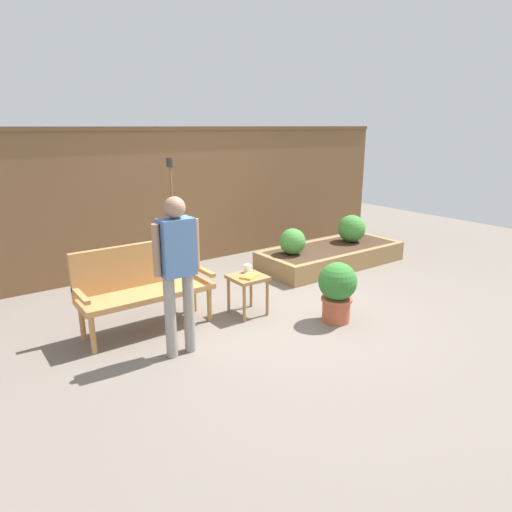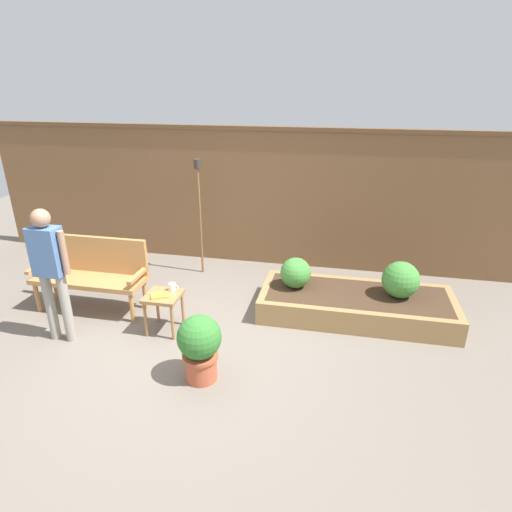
{
  "view_description": "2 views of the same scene",
  "coord_description": "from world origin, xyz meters",
  "px_view_note": "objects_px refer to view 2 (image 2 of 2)",
  "views": [
    {
      "loc": [
        -3.2,
        -3.82,
        2.17
      ],
      "look_at": [
        0.06,
        0.67,
        0.56
      ],
      "focal_mm": 31.64,
      "sensor_mm": 36.0,
      "label": 1
    },
    {
      "loc": [
        1.62,
        -3.78,
        2.77
      ],
      "look_at": [
        0.61,
        1.04,
        0.74
      ],
      "focal_mm": 29.81,
      "sensor_mm": 36.0,
      "label": 2
    }
  ],
  "objects_px": {
    "person_by_bench": "(50,265)",
    "cup_on_table": "(172,287)",
    "shrub_near_bench": "(296,273)",
    "potted_boxwood": "(200,345)",
    "book_on_table": "(160,295)",
    "shrub_far_corner": "(401,280)",
    "side_table": "(163,301)",
    "tiki_torch": "(199,198)",
    "garden_bench": "(92,268)"
  },
  "relations": [
    {
      "from": "book_on_table",
      "to": "potted_boxwood",
      "type": "xyz_separation_m",
      "value": [
        0.72,
        -0.71,
        -0.1
      ]
    },
    {
      "from": "potted_boxwood",
      "to": "person_by_bench",
      "type": "bearing_deg",
      "value": 168.87
    },
    {
      "from": "garden_bench",
      "to": "potted_boxwood",
      "type": "relative_size",
      "value": 2.05
    },
    {
      "from": "cup_on_table",
      "to": "potted_boxwood",
      "type": "bearing_deg",
      "value": -54.3
    },
    {
      "from": "shrub_far_corner",
      "to": "shrub_near_bench",
      "type": "bearing_deg",
      "value": -180.0
    },
    {
      "from": "potted_boxwood",
      "to": "shrub_far_corner",
      "type": "bearing_deg",
      "value": 39.08
    },
    {
      "from": "potted_boxwood",
      "to": "cup_on_table",
      "type": "bearing_deg",
      "value": 125.7
    },
    {
      "from": "cup_on_table",
      "to": "book_on_table",
      "type": "relative_size",
      "value": 0.59
    },
    {
      "from": "tiki_torch",
      "to": "garden_bench",
      "type": "bearing_deg",
      "value": -127.57
    },
    {
      "from": "shrub_far_corner",
      "to": "person_by_bench",
      "type": "xyz_separation_m",
      "value": [
        -3.82,
        -1.29,
        0.41
      ]
    },
    {
      "from": "tiki_torch",
      "to": "side_table",
      "type": "bearing_deg",
      "value": -86.49
    },
    {
      "from": "potted_boxwood",
      "to": "person_by_bench",
      "type": "relative_size",
      "value": 0.45
    },
    {
      "from": "shrub_far_corner",
      "to": "person_by_bench",
      "type": "distance_m",
      "value": 4.05
    },
    {
      "from": "potted_boxwood",
      "to": "shrub_far_corner",
      "type": "relative_size",
      "value": 1.55
    },
    {
      "from": "potted_boxwood",
      "to": "garden_bench",
      "type": "bearing_deg",
      "value": 148.26
    },
    {
      "from": "garden_bench",
      "to": "cup_on_table",
      "type": "height_order",
      "value": "garden_bench"
    },
    {
      "from": "cup_on_table",
      "to": "tiki_torch",
      "type": "height_order",
      "value": "tiki_torch"
    },
    {
      "from": "cup_on_table",
      "to": "person_by_bench",
      "type": "distance_m",
      "value": 1.34
    },
    {
      "from": "person_by_bench",
      "to": "cup_on_table",
      "type": "bearing_deg",
      "value": 24.09
    },
    {
      "from": "side_table",
      "to": "person_by_bench",
      "type": "distance_m",
      "value": 1.28
    },
    {
      "from": "person_by_bench",
      "to": "shrub_near_bench",
      "type": "bearing_deg",
      "value": 27.03
    },
    {
      "from": "side_table",
      "to": "shrub_far_corner",
      "type": "xyz_separation_m",
      "value": [
        2.73,
        0.88,
        0.13
      ]
    },
    {
      "from": "shrub_near_bench",
      "to": "cup_on_table",
      "type": "bearing_deg",
      "value": -150.57
    },
    {
      "from": "shrub_far_corner",
      "to": "person_by_bench",
      "type": "bearing_deg",
      "value": -161.32
    },
    {
      "from": "side_table",
      "to": "shrub_near_bench",
      "type": "xyz_separation_m",
      "value": [
        1.44,
        0.88,
        0.1
      ]
    },
    {
      "from": "cup_on_table",
      "to": "tiki_torch",
      "type": "xyz_separation_m",
      "value": [
        -0.18,
        1.59,
        0.67
      ]
    },
    {
      "from": "side_table",
      "to": "tiki_torch",
      "type": "xyz_separation_m",
      "value": [
        -0.1,
        1.7,
        0.8
      ]
    },
    {
      "from": "cup_on_table",
      "to": "potted_boxwood",
      "type": "distance_m",
      "value": 1.08
    },
    {
      "from": "side_table",
      "to": "shrub_far_corner",
      "type": "relative_size",
      "value": 1.06
    },
    {
      "from": "potted_boxwood",
      "to": "tiki_torch",
      "type": "height_order",
      "value": "tiki_torch"
    },
    {
      "from": "person_by_bench",
      "to": "potted_boxwood",
      "type": "bearing_deg",
      "value": -11.13
    },
    {
      "from": "shrub_far_corner",
      "to": "tiki_torch",
      "type": "distance_m",
      "value": 3.02
    },
    {
      "from": "shrub_far_corner",
      "to": "side_table",
      "type": "bearing_deg",
      "value": -162.11
    },
    {
      "from": "book_on_table",
      "to": "person_by_bench",
      "type": "bearing_deg",
      "value": 172.53
    },
    {
      "from": "side_table",
      "to": "shrub_near_bench",
      "type": "height_order",
      "value": "shrub_near_bench"
    },
    {
      "from": "shrub_near_bench",
      "to": "person_by_bench",
      "type": "xyz_separation_m",
      "value": [
        -2.53,
        -1.29,
        0.44
      ]
    },
    {
      "from": "book_on_table",
      "to": "potted_boxwood",
      "type": "bearing_deg",
      "value": -70.72
    },
    {
      "from": "garden_bench",
      "to": "person_by_bench",
      "type": "xyz_separation_m",
      "value": [
        0.04,
        -0.78,
        0.39
      ]
    },
    {
      "from": "garden_bench",
      "to": "tiki_torch",
      "type": "relative_size",
      "value": 0.82
    },
    {
      "from": "cup_on_table",
      "to": "shrub_far_corner",
      "type": "bearing_deg",
      "value": 16.18
    },
    {
      "from": "cup_on_table",
      "to": "side_table",
      "type": "bearing_deg",
      "value": -124.64
    },
    {
      "from": "book_on_table",
      "to": "shrub_far_corner",
      "type": "relative_size",
      "value": 0.46
    },
    {
      "from": "cup_on_table",
      "to": "person_by_bench",
      "type": "relative_size",
      "value": 0.08
    },
    {
      "from": "side_table",
      "to": "shrub_far_corner",
      "type": "bearing_deg",
      "value": 17.89
    },
    {
      "from": "book_on_table",
      "to": "shrub_far_corner",
      "type": "xyz_separation_m",
      "value": [
        2.74,
        0.93,
        0.03
      ]
    },
    {
      "from": "shrub_near_bench",
      "to": "tiki_torch",
      "type": "relative_size",
      "value": 0.23
    },
    {
      "from": "side_table",
      "to": "person_by_bench",
      "type": "height_order",
      "value": "person_by_bench"
    },
    {
      "from": "garden_bench",
      "to": "side_table",
      "type": "xyz_separation_m",
      "value": [
        1.13,
        -0.37,
        -0.15
      ]
    },
    {
      "from": "tiki_torch",
      "to": "person_by_bench",
      "type": "xyz_separation_m",
      "value": [
        -0.98,
        -2.11,
        -0.26
      ]
    },
    {
      "from": "garden_bench",
      "to": "book_on_table",
      "type": "relative_size",
      "value": 6.98
    }
  ]
}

